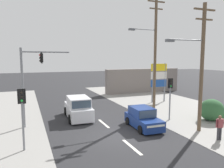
# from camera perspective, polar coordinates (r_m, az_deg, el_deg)

# --- Properties ---
(ground_plane) EXTENTS (140.00, 140.00, 0.00)m
(ground_plane) POSITION_cam_1_polar(r_m,az_deg,el_deg) (15.20, 1.70, -13.38)
(ground_plane) COLOR #28282B
(lane_dash_near) EXTENTS (0.20, 2.40, 0.01)m
(lane_dash_near) POSITION_cam_1_polar(r_m,az_deg,el_deg) (13.52, 5.20, -16.04)
(lane_dash_near) COLOR silver
(lane_dash_near) RESTS_ON ground
(lane_dash_mid) EXTENTS (0.20, 2.40, 0.01)m
(lane_dash_mid) POSITION_cam_1_polar(r_m,az_deg,el_deg) (17.85, -2.18, -10.26)
(lane_dash_mid) COLOR silver
(lane_dash_mid) RESTS_ON ground
(lane_dash_far) EXTENTS (0.20, 2.40, 0.01)m
(lane_dash_far) POSITION_cam_1_polar(r_m,az_deg,el_deg) (22.46, -6.48, -6.72)
(lane_dash_far) COLOR silver
(lane_dash_far) RESTS_ON ground
(kerb_right_verge) EXTENTS (10.00, 44.00, 0.02)m
(kerb_right_verge) POSITION_cam_1_polar(r_m,az_deg,el_deg) (21.69, 22.03, -7.65)
(kerb_right_verge) COLOR gray
(kerb_right_verge) RESTS_ON ground
(utility_pole_foreground_right) EXTENTS (3.78, 0.52, 8.96)m
(utility_pole_foreground_right) POSITION_cam_1_polar(r_m,az_deg,el_deg) (16.41, 22.06, 4.89)
(utility_pole_foreground_right) COLOR brown
(utility_pole_foreground_right) RESTS_ON ground
(utility_pole_midground_right) EXTENTS (3.78, 0.44, 10.91)m
(utility_pole_midground_right) POSITION_cam_1_polar(r_m,az_deg,el_deg) (21.34, 10.95, 8.26)
(utility_pole_midground_right) COLOR brown
(utility_pole_midground_right) RESTS_ON ground
(traffic_signal_mast) EXTENTS (3.68, 0.53, 6.00)m
(traffic_signal_mast) POSITION_cam_1_polar(r_m,az_deg,el_deg) (17.49, -20.66, 1.74)
(traffic_signal_mast) COLOR slate
(traffic_signal_mast) RESTS_ON ground
(pedestal_signal_right_kerb) EXTENTS (0.44, 0.31, 3.56)m
(pedestal_signal_right_kerb) POSITION_cam_1_polar(r_m,az_deg,el_deg) (18.94, 14.96, -2.01)
(pedestal_signal_right_kerb) COLOR slate
(pedestal_signal_right_kerb) RESTS_ON ground
(pedestal_signal_left_kerb) EXTENTS (0.44, 0.29, 3.56)m
(pedestal_signal_left_kerb) POSITION_cam_1_polar(r_m,az_deg,el_deg) (13.21, -22.40, -6.09)
(pedestal_signal_left_kerb) COLOR slate
(pedestal_signal_left_kerb) RESTS_ON ground
(shopping_plaza_sign) EXTENTS (2.10, 0.16, 4.60)m
(shopping_plaza_sign) POSITION_cam_1_polar(r_m,az_deg,el_deg) (26.41, 12.12, 1.76)
(shopping_plaza_sign) COLOR slate
(shopping_plaza_sign) RESTS_ON ground
(roadside_bush) EXTENTS (2.19, 1.88, 1.82)m
(roadside_bush) POSITION_cam_1_polar(r_m,az_deg,el_deg) (20.29, 24.86, -6.31)
(roadside_bush) COLOR #2D5B33
(roadside_bush) RESTS_ON ground
(shopfront_wall_far) EXTENTS (12.00, 1.00, 3.60)m
(shopfront_wall_far) POSITION_cam_1_polar(r_m,az_deg,el_deg) (33.71, 8.10, 0.90)
(shopfront_wall_far) COLOR gray
(shopfront_wall_far) RESTS_ON ground
(suv_kerbside_parked) EXTENTS (2.22, 4.61, 1.90)m
(suv_kerbside_parked) POSITION_cam_1_polar(r_m,az_deg,el_deg) (19.39, -8.80, -6.26)
(suv_kerbside_parked) COLOR silver
(suv_kerbside_parked) RESTS_ON ground
(hatchback_receding_far) EXTENTS (1.90, 3.70, 1.53)m
(hatchback_receding_far) POSITION_cam_1_polar(r_m,az_deg,el_deg) (16.84, 8.09, -8.91)
(hatchback_receding_far) COLOR navy
(hatchback_receding_far) RESTS_ON ground
(pedestrian_at_kerb) EXTENTS (0.55, 0.27, 1.63)m
(pedestrian_at_kerb) POSITION_cam_1_polar(r_m,az_deg,el_deg) (15.74, 26.30, -9.84)
(pedestrian_at_kerb) COLOR #333338
(pedestrian_at_kerb) RESTS_ON ground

